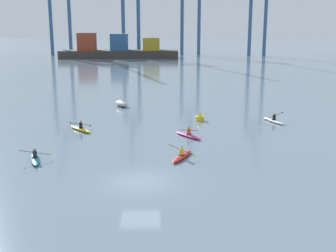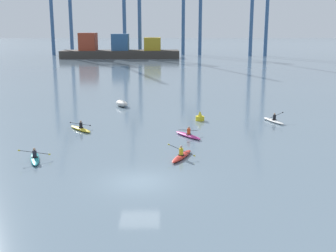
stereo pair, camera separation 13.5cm
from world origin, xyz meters
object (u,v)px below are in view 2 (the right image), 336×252
(gantry_crane_west_mid, at_px, (132,6))
(capsized_dinghy, at_px, (122,103))
(kayak_white, at_px, (274,120))
(channel_buoy, at_px, (200,117))
(kayak_magenta, at_px, (188,135))
(gantry_crane_east, at_px, (260,0))
(container_barge, at_px, (119,50))
(kayak_teal, at_px, (35,158))
(gantry_crane_east_mid, at_px, (192,7))
(kayak_red, at_px, (182,156))
(kayak_yellow, at_px, (81,129))

(gantry_crane_west_mid, height_order, capsized_dinghy, gantry_crane_west_mid)
(kayak_white, bearing_deg, channel_buoy, 173.01)
(channel_buoy, height_order, kayak_magenta, channel_buoy)
(gantry_crane_east, xyz_separation_m, channel_buoy, (-29.34, -103.17, -18.13))
(container_barge, relative_size, kayak_white, 10.91)
(kayak_teal, bearing_deg, gantry_crane_east, 69.98)
(gantry_crane_east_mid, xyz_separation_m, gantry_crane_east, (22.15, -6.58, 2.05))
(gantry_crane_east_mid, distance_m, kayak_white, 111.85)
(kayak_magenta, bearing_deg, kayak_white, 32.67)
(channel_buoy, relative_size, kayak_red, 0.30)
(kayak_white, bearing_deg, capsized_dinghy, 150.21)
(kayak_yellow, distance_m, kayak_teal, 9.29)
(container_barge, xyz_separation_m, kayak_teal, (3.91, -108.44, -2.41))
(kayak_yellow, bearing_deg, gantry_crane_east, 69.17)
(gantry_crane_west_mid, xyz_separation_m, kayak_red, (10.78, -115.64, -16.28))
(gantry_crane_east_mid, bearing_deg, kayak_teal, -99.36)
(gantry_crane_east, bearing_deg, kayak_teal, -110.02)
(capsized_dinghy, bearing_deg, container_barge, 95.44)
(kayak_yellow, distance_m, kayak_white, 19.15)
(gantry_crane_east, relative_size, kayak_white, 11.38)
(gantry_crane_west_mid, bearing_deg, capsized_dinghy, -87.22)
(container_barge, bearing_deg, kayak_yellow, -86.81)
(kayak_red, bearing_deg, kayak_teal, -177.92)
(gantry_crane_east, relative_size, kayak_magenta, 12.34)
(gantry_crane_east, height_order, kayak_teal, gantry_crane_east)
(capsized_dinghy, bearing_deg, kayak_magenta, -64.78)
(gantry_crane_east, distance_m, kayak_white, 107.93)
(channel_buoy, xyz_separation_m, kayak_teal, (-13.10, -13.27, -0.19))
(gantry_crane_west_mid, height_order, gantry_crane_east, gantry_crane_east)
(kayak_teal, xyz_separation_m, kayak_white, (20.50, 12.36, 0.00))
(gantry_crane_east, relative_size, kayak_yellow, 13.00)
(kayak_teal, bearing_deg, kayak_yellow, 80.00)
(gantry_crane_west_mid, height_order, gantry_crane_east_mid, gantry_crane_west_mid)
(container_barge, distance_m, kayak_magenta, 103.07)
(capsized_dinghy, distance_m, kayak_red, 22.10)
(channel_buoy, bearing_deg, gantry_crane_west_mid, 97.38)
(kayak_magenta, xyz_separation_m, kayak_white, (9.05, 5.80, 0.00))
(gantry_crane_west_mid, xyz_separation_m, kayak_yellow, (1.83, -106.87, -16.28))
(kayak_yellow, xyz_separation_m, kayak_white, (18.88, 3.21, 0.00))
(channel_buoy, distance_m, kayak_teal, 18.65)
(gantry_crane_east_mid, relative_size, kayak_magenta, 10.17)
(container_barge, relative_size, gantry_crane_east_mid, 1.16)
(container_barge, height_order, kayak_magenta, container_barge)
(gantry_crane_west_mid, bearing_deg, kayak_teal, -89.89)
(container_barge, bearing_deg, kayak_teal, -87.93)
(kayak_red, bearing_deg, gantry_crane_east, 74.64)
(gantry_crane_west_mid, xyz_separation_m, capsized_dinghy, (4.58, -94.43, -16.10))
(channel_buoy, bearing_deg, kayak_red, -101.14)
(kayak_magenta, bearing_deg, capsized_dinghy, 115.22)
(gantry_crane_east, distance_m, kayak_yellow, 116.25)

